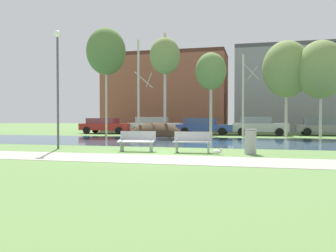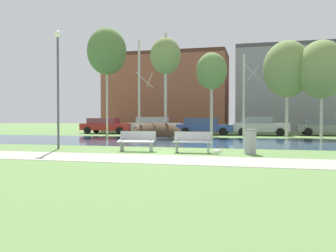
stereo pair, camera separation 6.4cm
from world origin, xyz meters
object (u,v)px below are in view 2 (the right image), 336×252
object	(u,v)px
seagull	(218,151)
parked_suv_fifth_grey	(325,126)
bench_left	(137,140)
bench_right	(193,141)
parked_sedan_second_white	(156,125)
parked_van_nearest_red	(106,125)
trash_bin	(250,141)
parked_wagon_fourth_silver	(260,126)
streetlamp	(58,70)
parked_hatch_third_blue	(204,126)

from	to	relation	value
seagull	parked_suv_fifth_grey	xyz separation A→B (m)	(7.00, 16.90, 0.62)
bench_left	seagull	xyz separation A→B (m)	(3.54, -0.59, -0.34)
seagull	parked_suv_fifth_grey	distance (m)	18.30
parked_suv_fifth_grey	bench_right	bearing A→B (deg)	-116.39
parked_sedan_second_white	parked_suv_fifth_grey	world-z (taller)	parked_sedan_second_white
seagull	parked_suv_fifth_grey	bearing A→B (deg)	67.51
parked_suv_fifth_grey	parked_van_nearest_red	bearing A→B (deg)	-177.57
bench_left	trash_bin	bearing A→B (deg)	-0.84
parked_wagon_fourth_silver	parked_sedan_second_white	bearing A→B (deg)	176.24
parked_sedan_second_white	parked_wagon_fourth_silver	xyz separation A→B (m)	(9.15, -0.60, 0.00)
streetlamp	parked_suv_fifth_grey	bearing A→B (deg)	47.94
bench_left	streetlamp	world-z (taller)	streetlamp
seagull	parked_van_nearest_red	world-z (taller)	parked_van_nearest_red
bench_left	parked_suv_fifth_grey	xyz separation A→B (m)	(10.54, 16.31, 0.28)
parked_hatch_third_blue	parked_suv_fifth_grey	distance (m)	9.81
bench_left	streetlamp	bearing A→B (deg)	176.33
bench_right	streetlamp	size ratio (longest dim) A/B	0.30
parked_sedan_second_white	parked_wagon_fourth_silver	world-z (taller)	parked_wagon_fourth_silver
trash_bin	parked_van_nearest_red	bearing A→B (deg)	130.02
trash_bin	seagull	distance (m)	1.40
trash_bin	bench_right	bearing A→B (deg)	178.29
bench_right	parked_wagon_fourth_silver	size ratio (longest dim) A/B	0.36
parked_hatch_third_blue	seagull	bearing A→B (deg)	-80.14
parked_van_nearest_red	bench_left	bearing A→B (deg)	-61.87
parked_wagon_fourth_silver	seagull	bearing A→B (deg)	-96.57
streetlamp	seagull	bearing A→B (deg)	-6.42
bench_left	bench_right	size ratio (longest dim) A/B	1.00
bench_left	seagull	distance (m)	3.61
seagull	parked_wagon_fourth_silver	distance (m)	16.20
bench_left	parked_suv_fifth_grey	bearing A→B (deg)	57.12
streetlamp	parked_wagon_fourth_silver	distance (m)	18.10
bench_right	parked_suv_fifth_grey	distance (m)	18.21
parked_wagon_fourth_silver	trash_bin	bearing A→B (deg)	-92.23
seagull	streetlamp	distance (m)	8.32
parked_van_nearest_red	parked_suv_fifth_grey	world-z (taller)	parked_van_nearest_red
seagull	parked_hatch_third_blue	size ratio (longest dim) A/B	0.09
bench_right	parked_sedan_second_white	world-z (taller)	parked_sedan_second_white
parked_hatch_third_blue	bench_right	bearing A→B (deg)	-83.78
bench_right	parked_wagon_fourth_silver	xyz separation A→B (m)	(2.95, 15.49, 0.34)
streetlamp	parked_suv_fifth_grey	xyz separation A→B (m)	(14.49, 16.06, -2.91)
trash_bin	parked_sedan_second_white	world-z (taller)	parked_sedan_second_white
parked_wagon_fourth_silver	bench_right	bearing A→B (deg)	-100.78
bench_left	bench_right	xyz separation A→B (m)	(2.45, 0.00, 0.00)
bench_left	parked_sedan_second_white	size ratio (longest dim) A/B	0.34
trash_bin	streetlamp	distance (m)	9.29
streetlamp	parked_hatch_third_blue	world-z (taller)	streetlamp
seagull	parked_wagon_fourth_silver	xyz separation A→B (m)	(1.85, 16.08, 0.68)
bench_left	parked_hatch_third_blue	world-z (taller)	parked_hatch_third_blue
bench_left	streetlamp	distance (m)	5.08
bench_left	trash_bin	size ratio (longest dim) A/B	1.62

